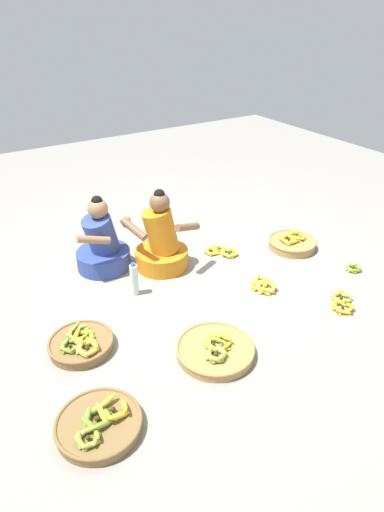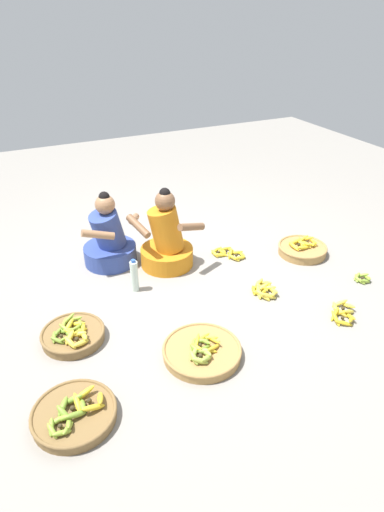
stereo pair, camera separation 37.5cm
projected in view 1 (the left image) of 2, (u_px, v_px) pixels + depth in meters
The scene contains 12 objects.
ground_plane at pixel (181, 279), 4.13m from camera, with size 10.00×10.00×0.00m, color gray.
vendor_woman_front at pixel (161, 243), 4.19m from camera, with size 0.68×0.55×0.81m.
vendor_woman_behind at pixel (103, 246), 4.19m from camera, with size 0.66×0.52×0.76m.
banana_basket_mid_left at pixel (81, 343), 3.27m from camera, with size 0.49×0.49×0.15m.
banana_basket_near_bicycle at pixel (292, 243), 4.62m from camera, with size 0.50×0.50×0.16m.
banana_basket_back_right at pixel (215, 350), 3.22m from camera, with size 0.59×0.59×0.14m.
banana_basket_front_center at pixel (99, 424), 2.65m from camera, with size 0.54×0.54×0.15m.
loose_bananas_mid_right at pixel (221, 251), 4.52m from camera, with size 0.32×0.32×0.09m.
loose_bananas_back_left at pixel (353, 268), 4.24m from camera, with size 0.18×0.18×0.08m.
loose_bananas_front_right at pixel (342, 302), 3.75m from camera, with size 0.29×0.31×0.09m.
loose_bananas_back_center at pixel (263, 285), 3.98m from camera, with size 0.25×0.32×0.10m.
water_bottle at pixel (134, 280), 3.84m from camera, with size 0.07×0.07×0.32m.
Camera 1 is at (-1.74, -2.98, 2.28)m, focal length 30.39 mm.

